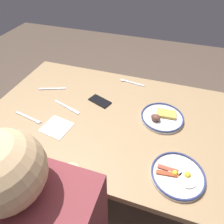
{
  "coord_description": "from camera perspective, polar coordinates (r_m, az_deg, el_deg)",
  "views": [
    {
      "loc": [
        -0.31,
        0.83,
        1.58
      ],
      "look_at": [
        -0.03,
        -0.0,
        0.77
      ],
      "focal_mm": 32.13,
      "sensor_mm": 36.0,
      "label": 1
    }
  ],
  "objects": [
    {
      "name": "dining_table",
      "position": [
        1.26,
        -1.53,
        -3.13
      ],
      "size": [
        1.44,
        0.92,
        0.74
      ],
      "color": "#987953",
      "rests_on": "ground_plane"
    },
    {
      "name": "tea_spoon",
      "position": [
        1.49,
        4.74,
        8.6
      ],
      "size": [
        0.19,
        0.04,
        0.01
      ],
      "color": "silver",
      "rests_on": "dining_table"
    },
    {
      "name": "plate_near_main",
      "position": [
        1.21,
        13.91,
        -1.42
      ],
      "size": [
        0.25,
        0.25,
        0.05
      ],
      "color": "white",
      "rests_on": "dining_table"
    },
    {
      "name": "paper_napkin",
      "position": [
        1.18,
        -15.47,
        -4.18
      ],
      "size": [
        0.17,
        0.16,
        0.0
      ],
      "primitive_type": "cube",
      "rotation": [
        0.0,
        0.0,
        -0.16
      ],
      "color": "white",
      "rests_on": "dining_table"
    },
    {
      "name": "butter_knife",
      "position": [
        1.3,
        -12.79,
        1.45
      ],
      "size": [
        0.21,
        0.08,
        0.01
      ],
      "color": "silver",
      "rests_on": "dining_table"
    },
    {
      "name": "fork_far",
      "position": [
        1.29,
        -22.71,
        -1.45
      ],
      "size": [
        0.2,
        0.05,
        0.01
      ],
      "color": "silver",
      "rests_on": "dining_table"
    },
    {
      "name": "plate_center_pancakes",
      "position": [
        1.0,
        18.23,
        -16.64
      ],
      "size": [
        0.25,
        0.25,
        0.04
      ],
      "color": "silver",
      "rests_on": "dining_table"
    },
    {
      "name": "cell_phone",
      "position": [
        1.31,
        -3.48,
        3.1
      ],
      "size": [
        0.16,
        0.12,
        0.01
      ],
      "primitive_type": "cube",
      "rotation": [
        0.0,
        0.0,
        -0.36
      ],
      "color": "black",
      "rests_on": "dining_table"
    },
    {
      "name": "fork_near",
      "position": [
        1.48,
        -16.69,
        6.38
      ],
      "size": [
        0.18,
        0.08,
        0.01
      ],
      "color": "silver",
      "rests_on": "dining_table"
    },
    {
      "name": "ground_plane",
      "position": [
        1.81,
        -1.12,
        -18.05
      ],
      "size": [
        6.0,
        6.0,
        0.0
      ],
      "primitive_type": "plane",
      "color": "#4F4034"
    }
  ]
}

